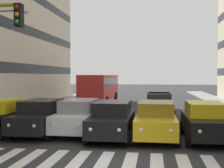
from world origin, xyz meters
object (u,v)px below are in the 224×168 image
object	(u,v)px
car_3	(112,119)
car_row2_0	(159,105)
car_1	(205,121)
car_4	(79,116)
bus_behind_traffic	(100,86)
car_row2_1	(159,104)
car_2	(155,120)
car_5	(41,117)
car_6	(1,116)

from	to	relation	value
car_3	car_row2_0	size ratio (longest dim) A/B	1.00
car_1	car_4	world-z (taller)	same
car_1	bus_behind_traffic	bearing A→B (deg)	-65.18
car_row2_1	bus_behind_traffic	world-z (taller)	bus_behind_traffic
car_2	bus_behind_traffic	size ratio (longest dim) A/B	0.42
car_1	bus_behind_traffic	distance (m)	18.98
car_5	car_row2_1	xyz separation A→B (m)	(-6.03, -7.31, 0.00)
car_1	car_3	distance (m)	4.26
car_5	car_row2_0	xyz separation A→B (m)	(-5.97, -6.85, 0.00)
car_3	car_5	size ratio (longest dim) A/B	1.00
car_3	car_row2_0	world-z (taller)	same
car_1	car_row2_1	bearing A→B (deg)	-75.84
car_2	car_row2_0	distance (m)	7.20
car_4	bus_behind_traffic	xyz separation A→B (m)	(1.86, -16.49, 0.97)
car_3	car_4	xyz separation A→B (m)	(1.84, -0.86, 0.00)
car_4	car_5	size ratio (longest dim) A/B	1.00
car_2	car_4	world-z (taller)	same
car_4	car_row2_1	world-z (taller)	same
car_5	car_6	bearing A→B (deg)	3.30
car_3	car_4	size ratio (longest dim) A/B	1.00
car_row2_1	bus_behind_traffic	distance (m)	11.35
car_1	car_3	world-z (taller)	same
car_1	car_6	distance (m)	10.03
car_2	bus_behind_traffic	world-z (taller)	bus_behind_traffic
car_2	car_6	bearing A→B (deg)	-1.63
car_3	car_4	bearing A→B (deg)	-24.95
bus_behind_traffic	car_row2_0	bearing A→B (deg)	120.76
car_2	car_3	bearing A→B (deg)	3.67
car_6	bus_behind_traffic	size ratio (longest dim) A/B	0.42
car_2	bus_behind_traffic	distance (m)	18.17
car_3	car_1	bearing A→B (deg)	-178.07
car_5	car_row2_0	bearing A→B (deg)	-131.06
car_5	car_row2_1	bearing A→B (deg)	-129.53
car_row2_1	car_5	bearing A→B (deg)	50.47
car_3	bus_behind_traffic	distance (m)	17.77
car_3	bus_behind_traffic	bearing A→B (deg)	-77.96
car_1	car_row2_0	distance (m)	7.45
bus_behind_traffic	car_2	bearing A→B (deg)	108.34
car_3	bus_behind_traffic	xyz separation A→B (m)	(3.70, -17.35, 0.97)
car_2	bus_behind_traffic	xyz separation A→B (m)	(5.71, -17.22, 0.97)
car_5	car_1	bearing A→B (deg)	177.65
car_5	car_row2_0	world-z (taller)	same
car_4	car_3	bearing A→B (deg)	155.05
car_4	car_row2_0	size ratio (longest dim) A/B	1.00
car_3	car_5	bearing A→B (deg)	-7.24
car_2	car_row2_0	xyz separation A→B (m)	(-0.26, -7.19, 0.00)
car_3	car_6	xyz separation A→B (m)	(5.77, -0.35, 0.00)
car_row2_1	car_row2_0	bearing A→B (deg)	82.19
car_row2_1	car_4	bearing A→B (deg)	58.91
car_1	car_6	size ratio (longest dim) A/B	1.00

